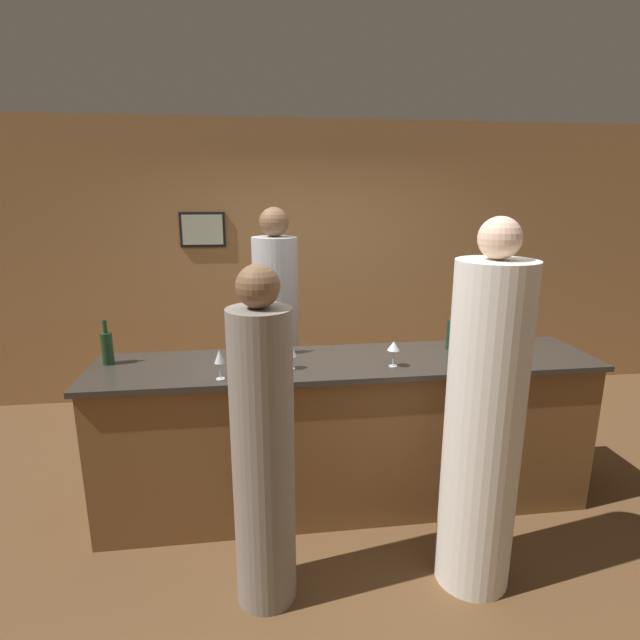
{
  "coord_description": "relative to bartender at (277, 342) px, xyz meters",
  "views": [
    {
      "loc": [
        -0.58,
        -3.03,
        2.1
      ],
      "look_at": [
        -0.17,
        0.1,
        1.29
      ],
      "focal_mm": 28.0,
      "sensor_mm": 36.0,
      "label": 1
    }
  ],
  "objects": [
    {
      "name": "guest_0",
      "position": [
        0.99,
        -1.62,
        -0.01
      ],
      "size": [
        0.4,
        0.4,
        1.99
      ],
      "color": "silver",
      "rests_on": "ground_plane"
    },
    {
      "name": "wine_glass_1",
      "position": [
        -0.38,
        -1.07,
        0.24
      ],
      "size": [
        0.06,
        0.06,
        0.18
      ],
      "color": "silver",
      "rests_on": "bar_counter"
    },
    {
      "name": "wine_glass_0",
      "position": [
        0.68,
        -0.99,
        0.24
      ],
      "size": [
        0.08,
        0.08,
        0.16
      ],
      "color": "silver",
      "rests_on": "bar_counter"
    },
    {
      "name": "back_wall",
      "position": [
        0.42,
        1.25,
        0.47
      ],
      "size": [
        8.0,
        0.08,
        2.8
      ],
      "color": "#A37547",
      "rests_on": "ground_plane"
    },
    {
      "name": "ground_plane",
      "position": [
        0.43,
        -0.83,
        -0.93
      ],
      "size": [
        14.0,
        14.0,
        0.0
      ],
      "primitive_type": "plane",
      "color": "brown"
    },
    {
      "name": "wine_bottle_1",
      "position": [
        -1.1,
        -0.7,
        0.22
      ],
      "size": [
        0.07,
        0.07,
        0.29
      ],
      "color": "#19381E",
      "rests_on": "bar_counter"
    },
    {
      "name": "wine_bottle_0",
      "position": [
        1.18,
        -0.69,
        0.22
      ],
      "size": [
        0.08,
        0.08,
        0.28
      ],
      "color": "black",
      "rests_on": "bar_counter"
    },
    {
      "name": "wine_glass_2",
      "position": [
        0.05,
        -0.95,
        0.23
      ],
      "size": [
        0.08,
        0.08,
        0.16
      ],
      "color": "silver",
      "rests_on": "bar_counter"
    },
    {
      "name": "guest_1",
      "position": [
        -0.15,
        -1.6,
        -0.1
      ],
      "size": [
        0.31,
        0.31,
        1.79
      ],
      "color": "gray",
      "rests_on": "ground_plane"
    },
    {
      "name": "bartender",
      "position": [
        0.0,
        0.0,
        0.0
      ],
      "size": [
        0.35,
        0.35,
        2.0
      ],
      "rotation": [
        0.0,
        0.0,
        3.14
      ],
      "color": "#B2B2B7",
      "rests_on": "ground_plane"
    },
    {
      "name": "wine_bottle_2",
      "position": [
        0.02,
        -0.64,
        0.22
      ],
      "size": [
        0.07,
        0.07,
        0.29
      ],
      "color": "black",
      "rests_on": "bar_counter"
    },
    {
      "name": "bar_counter",
      "position": [
        0.43,
        -0.83,
        -0.41
      ],
      "size": [
        3.27,
        0.69,
        1.04
      ],
      "color": "brown",
      "rests_on": "ground_plane"
    }
  ]
}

